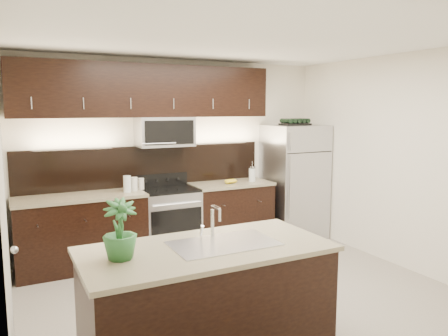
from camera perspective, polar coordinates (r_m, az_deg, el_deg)
name	(u,v)px	position (r m, az deg, el deg)	size (l,w,h in m)	color
ground	(245,297)	(4.92, 2.70, -16.45)	(4.50, 4.50, 0.00)	gray
room_walls	(238,141)	(4.41, 1.83, 3.59)	(4.52, 4.02, 2.71)	silver
counter_run	(155,223)	(6.06, -9.05, -7.10)	(3.51, 0.65, 0.94)	black
upper_fixtures	(150,99)	(6.01, -9.58, 8.85)	(3.49, 0.40, 1.66)	black
island	(207,303)	(3.66, -2.25, -17.19)	(1.96, 0.96, 0.94)	black
sink_faucet	(223,242)	(3.56, -0.13, -9.60)	(0.84, 0.50, 0.28)	silver
refrigerator	(294,182)	(6.93, 9.10, -1.76)	(0.85, 0.77, 1.76)	#B2B2B7
wine_rack	(295,122)	(6.84, 9.27, 5.93)	(0.43, 0.27, 0.10)	black
plant	(120,229)	(3.24, -13.45, -7.82)	(0.24, 0.24, 0.44)	#255D2A
canisters	(133,184)	(5.85, -11.86, -2.05)	(0.30, 0.19, 0.22)	silver
french_press	(252,174)	(6.50, 3.69, -0.79)	(0.10, 0.10, 0.29)	silver
bananas	(227,182)	(6.28, 0.38, -1.79)	(0.21, 0.16, 0.06)	gold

